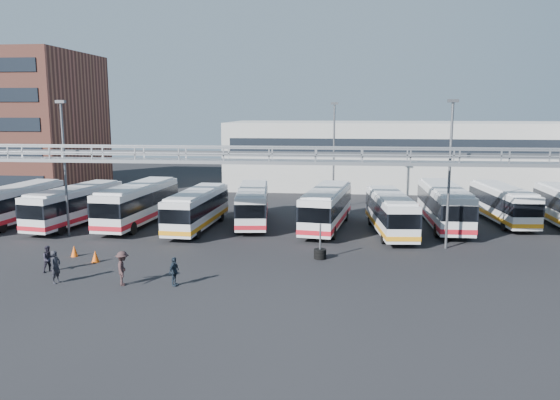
# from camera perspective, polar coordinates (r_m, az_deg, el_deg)

# --- Properties ---
(ground) EXTENTS (140.00, 140.00, 0.00)m
(ground) POSITION_cam_1_polar(r_m,az_deg,el_deg) (32.61, -2.06, -7.56)
(ground) COLOR black
(ground) RESTS_ON ground
(gantry) EXTENTS (51.40, 5.15, 7.10)m
(gantry) POSITION_cam_1_polar(r_m,az_deg,el_deg) (37.22, -0.81, 3.23)
(gantry) COLOR gray
(gantry) RESTS_ON ground
(apartment_building) EXTENTS (18.00, 15.00, 16.00)m
(apartment_building) POSITION_cam_1_polar(r_m,az_deg,el_deg) (72.04, -26.35, 7.26)
(apartment_building) COLOR brown
(apartment_building) RESTS_ON ground
(warehouse) EXTENTS (42.00, 14.00, 8.00)m
(warehouse) POSITION_cam_1_polar(r_m,az_deg,el_deg) (69.48, 12.41, 4.66)
(warehouse) COLOR #9E9E99
(warehouse) RESTS_ON ground
(light_pole_left) EXTENTS (0.70, 0.35, 10.21)m
(light_pole_left) POSITION_cam_1_polar(r_m,az_deg,el_deg) (44.11, -21.60, 3.83)
(light_pole_left) COLOR #4C4F54
(light_pole_left) RESTS_ON ground
(light_pole_mid) EXTENTS (0.70, 0.35, 10.21)m
(light_pole_mid) POSITION_cam_1_polar(r_m,az_deg,el_deg) (38.77, 17.32, 3.38)
(light_pole_mid) COLOR #4C4F54
(light_pole_mid) RESTS_ON ground
(light_pole_back) EXTENTS (0.70, 0.35, 10.21)m
(light_pole_back) POSITION_cam_1_polar(r_m,az_deg,el_deg) (53.00, 5.65, 5.28)
(light_pole_back) COLOR #4C4F54
(light_pole_back) RESTS_ON ground
(bus_0) EXTENTS (3.16, 10.74, 3.22)m
(bus_0) POSITION_cam_1_polar(r_m,az_deg,el_deg) (50.84, -25.87, -0.28)
(bus_0) COLOR silver
(bus_0) RESTS_ON ground
(bus_1) EXTENTS (4.13, 10.90, 3.23)m
(bus_1) POSITION_cam_1_polar(r_m,az_deg,el_deg) (48.17, -20.64, -0.42)
(bus_1) COLOR silver
(bus_1) RESTS_ON ground
(bus_2) EXTENTS (3.52, 11.48, 3.43)m
(bus_2) POSITION_cam_1_polar(r_m,az_deg,el_deg) (46.81, -14.61, -0.25)
(bus_2) COLOR silver
(bus_2) RESTS_ON ground
(bus_3) EXTENTS (2.99, 10.49, 3.15)m
(bus_3) POSITION_cam_1_polar(r_m,az_deg,el_deg) (44.19, -8.67, -0.82)
(bus_3) COLOR silver
(bus_3) RESTS_ON ground
(bus_4) EXTENTS (3.64, 10.61, 3.16)m
(bus_4) POSITION_cam_1_polar(r_m,az_deg,el_deg) (45.73, -2.87, -0.37)
(bus_4) COLOR silver
(bus_4) RESTS_ON ground
(bus_5) EXTENTS (4.09, 11.18, 3.32)m
(bus_5) POSITION_cam_1_polar(r_m,az_deg,el_deg) (43.98, 4.89, -0.67)
(bus_5) COLOR silver
(bus_5) RESTS_ON ground
(bus_6) EXTENTS (3.32, 10.49, 3.13)m
(bus_6) POSITION_cam_1_polar(r_m,az_deg,el_deg) (42.96, 11.47, -1.21)
(bus_6) COLOR silver
(bus_6) RESTS_ON ground
(bus_7) EXTENTS (2.71, 11.35, 3.44)m
(bus_7) POSITION_cam_1_polar(r_m,az_deg,el_deg) (46.28, 16.77, -0.45)
(bus_7) COLOR silver
(bus_7) RESTS_ON ground
(bus_8) EXTENTS (3.30, 10.41, 3.11)m
(bus_8) POSITION_cam_1_polar(r_m,az_deg,el_deg) (49.88, 22.25, -0.27)
(bus_8) COLOR silver
(bus_8) RESTS_ON ground
(pedestrian_a) EXTENTS (0.55, 0.74, 1.84)m
(pedestrian_a) POSITION_cam_1_polar(r_m,az_deg,el_deg) (32.86, -22.39, -6.48)
(pedestrian_a) COLOR black
(pedestrian_a) RESTS_ON ground
(pedestrian_b) EXTENTS (0.98, 0.98, 1.60)m
(pedestrian_b) POSITION_cam_1_polar(r_m,az_deg,el_deg) (35.21, -23.02, -5.69)
(pedestrian_b) COLOR black
(pedestrian_b) RESTS_ON ground
(pedestrian_c) EXTENTS (1.05, 1.39, 1.91)m
(pedestrian_c) POSITION_cam_1_polar(r_m,az_deg,el_deg) (31.25, -16.12, -6.87)
(pedestrian_c) COLOR #312121
(pedestrian_c) RESTS_ON ground
(pedestrian_d) EXTENTS (0.61, 1.01, 1.61)m
(pedestrian_d) POSITION_cam_1_polar(r_m,az_deg,el_deg) (30.53, -11.02, -7.35)
(pedestrian_d) COLOR #1A232F
(pedestrian_d) RESTS_ON ground
(cone_left) EXTENTS (0.61, 0.61, 0.76)m
(cone_left) POSITION_cam_1_polar(r_m,az_deg,el_deg) (36.48, -18.74, -5.60)
(cone_left) COLOR #D44D0B
(cone_left) RESTS_ON ground
(cone_right) EXTENTS (0.54, 0.54, 0.73)m
(cone_right) POSITION_cam_1_polar(r_m,az_deg,el_deg) (38.36, -20.70, -5.00)
(cone_right) COLOR #D44D0B
(cone_right) RESTS_ON ground
(tire_stack) EXTENTS (0.81, 0.81, 2.30)m
(tire_stack) POSITION_cam_1_polar(r_m,az_deg,el_deg) (35.44, 4.21, -5.54)
(tire_stack) COLOR black
(tire_stack) RESTS_ON ground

